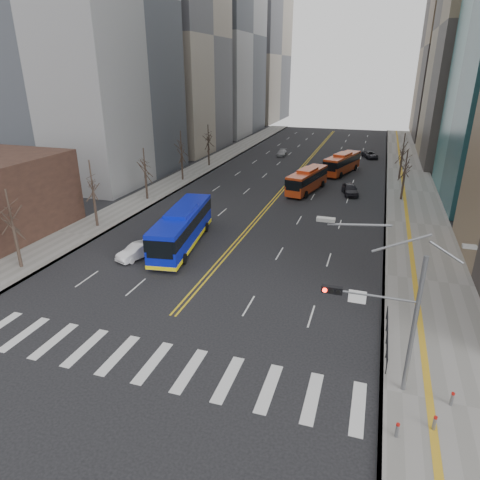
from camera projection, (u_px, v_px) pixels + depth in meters
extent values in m
plane|color=black|center=(135.00, 359.00, 25.65)|extent=(220.00, 220.00, 0.00)
cube|color=slate|center=(411.00, 191.00, 60.34)|extent=(7.00, 130.00, 0.15)
cube|color=slate|center=(190.00, 174.00, 70.04)|extent=(5.00, 130.00, 0.15)
cube|color=silver|center=(24.00, 334.00, 28.01)|extent=(0.70, 4.00, 0.01)
cube|color=silver|center=(54.00, 341.00, 27.33)|extent=(0.70, 4.00, 0.01)
cube|color=silver|center=(85.00, 348.00, 26.66)|extent=(0.70, 4.00, 0.01)
cube|color=silver|center=(118.00, 355.00, 25.98)|extent=(0.70, 4.00, 0.01)
cube|color=silver|center=(153.00, 362.00, 25.31)|extent=(0.70, 4.00, 0.01)
cube|color=silver|center=(189.00, 371.00, 24.63)|extent=(0.70, 4.00, 0.01)
cube|color=silver|center=(228.00, 379.00, 23.96)|extent=(0.70, 4.00, 0.01)
cube|color=silver|center=(269.00, 388.00, 23.29)|extent=(0.70, 4.00, 0.01)
cube|color=silver|center=(312.00, 398.00, 22.61)|extent=(0.70, 4.00, 0.01)
cube|color=silver|center=(358.00, 408.00, 21.94)|extent=(0.70, 4.00, 0.01)
cube|color=gold|center=(300.00, 168.00, 74.24)|extent=(0.15, 100.00, 0.01)
cube|color=gold|center=(302.00, 169.00, 74.13)|extent=(0.15, 100.00, 0.01)
cube|color=gray|center=(162.00, 36.00, 84.51)|extent=(22.00, 22.00, 44.00)
cube|color=gray|center=(215.00, 35.00, 107.31)|extent=(20.00, 26.00, 48.00)
cube|color=gray|center=(254.00, 55.00, 136.76)|extent=(18.00, 30.00, 40.00)
cube|color=brown|center=(465.00, 46.00, 100.42)|extent=(18.00, 30.00, 42.00)
cylinder|color=gray|center=(414.00, 328.00, 21.58)|extent=(0.24, 0.24, 8.00)
cylinder|color=gray|center=(371.00, 295.00, 21.66)|extent=(4.50, 0.12, 0.12)
cube|color=black|center=(332.00, 290.00, 22.22)|extent=(1.10, 0.28, 0.38)
cylinder|color=#FF190C|center=(325.00, 290.00, 22.18)|extent=(0.24, 0.08, 0.24)
cylinder|color=black|center=(332.00, 291.00, 22.08)|extent=(0.24, 0.08, 0.24)
cylinder|color=black|center=(338.00, 292.00, 21.98)|extent=(0.24, 0.08, 0.24)
cube|color=white|center=(357.00, 297.00, 21.92)|extent=(0.90, 0.06, 0.70)
cube|color=#999993|center=(326.00, 220.00, 20.97)|extent=(0.90, 0.35, 0.18)
cube|color=black|center=(388.00, 330.00, 26.43)|extent=(0.04, 6.00, 0.04)
cylinder|color=black|center=(387.00, 367.00, 23.97)|extent=(0.06, 0.06, 1.00)
cylinder|color=black|center=(387.00, 351.00, 25.30)|extent=(0.06, 0.06, 1.00)
cylinder|color=black|center=(387.00, 337.00, 26.62)|extent=(0.06, 0.06, 1.00)
cylinder|color=black|center=(387.00, 324.00, 27.94)|extent=(0.06, 0.06, 1.00)
cylinder|color=black|center=(387.00, 313.00, 29.27)|extent=(0.06, 0.06, 1.00)
cylinder|color=gray|center=(397.00, 431.00, 19.92)|extent=(0.16, 0.16, 0.70)
cylinder|color=#B2140F|center=(398.00, 425.00, 19.77)|extent=(0.17, 0.17, 0.10)
cylinder|color=gray|center=(434.00, 424.00, 20.31)|extent=(0.16, 0.16, 0.70)
cylinder|color=#B2140F|center=(436.00, 418.00, 20.17)|extent=(0.17, 0.17, 0.10)
cylinder|color=gray|center=(452.00, 400.00, 21.79)|extent=(0.16, 0.16, 0.70)
cylinder|color=#B2140F|center=(453.00, 394.00, 21.65)|extent=(0.17, 0.17, 0.10)
cylinder|color=#2E231C|center=(18.00, 248.00, 36.57)|extent=(0.28, 0.28, 3.75)
cylinder|color=#2E231C|center=(95.00, 210.00, 46.25)|extent=(0.28, 0.28, 3.90)
cylinder|color=#2E231C|center=(146.00, 186.00, 56.02)|extent=(0.28, 0.28, 3.60)
cylinder|color=#2E231C|center=(182.00, 168.00, 65.65)|extent=(0.28, 0.28, 4.00)
cylinder|color=#2E231C|center=(209.00, 155.00, 75.39)|extent=(0.28, 0.28, 3.80)
cylinder|color=#2E231C|center=(403.00, 187.00, 55.73)|extent=(0.28, 0.28, 3.50)
cylinder|color=#2E231C|center=(400.00, 167.00, 66.27)|extent=(0.28, 0.28, 3.75)
cube|color=#0C19B5|center=(182.00, 227.00, 41.31)|extent=(4.57, 13.18, 3.10)
cube|color=black|center=(182.00, 222.00, 41.09)|extent=(4.63, 13.21, 1.10)
cube|color=#0C19B5|center=(181.00, 211.00, 40.69)|extent=(2.80, 4.79, 0.40)
cube|color=yellow|center=(183.00, 240.00, 41.81)|extent=(4.63, 13.21, 0.35)
cylinder|color=black|center=(155.00, 257.00, 38.25)|extent=(0.44, 1.03, 1.00)
cylinder|color=black|center=(184.00, 259.00, 37.84)|extent=(0.44, 1.03, 1.00)
cylinder|color=black|center=(182.00, 226.00, 45.82)|extent=(0.44, 1.03, 1.00)
cylinder|color=black|center=(206.00, 227.00, 45.41)|extent=(0.44, 1.03, 1.00)
cube|color=#BB3713|center=(307.00, 180.00, 59.79)|extent=(4.33, 10.42, 2.61)
cube|color=black|center=(307.00, 176.00, 59.59)|extent=(4.39, 10.45, 0.95)
cube|color=#BB3713|center=(308.00, 170.00, 59.27)|extent=(2.53, 3.86, 0.40)
cylinder|color=black|center=(290.00, 192.00, 58.13)|extent=(0.50, 1.04, 1.00)
cylinder|color=black|center=(306.00, 195.00, 57.07)|extent=(0.50, 1.04, 1.00)
cylinder|color=black|center=(307.00, 182.00, 63.38)|extent=(0.50, 1.04, 1.00)
cylinder|color=black|center=(322.00, 184.00, 62.31)|extent=(0.50, 1.04, 1.00)
cube|color=#BB3713|center=(342.00, 163.00, 70.16)|extent=(5.15, 10.68, 2.68)
cube|color=black|center=(342.00, 160.00, 69.96)|extent=(5.21, 10.71, 0.97)
cube|color=#BB3713|center=(343.00, 154.00, 69.62)|extent=(2.83, 4.03, 0.40)
cylinder|color=black|center=(327.00, 173.00, 68.65)|extent=(0.56, 1.04, 1.00)
cylinder|color=black|center=(341.00, 175.00, 67.42)|extent=(0.56, 1.04, 1.00)
cylinder|color=black|center=(342.00, 166.00, 73.79)|extent=(0.56, 1.04, 1.00)
cylinder|color=black|center=(355.00, 168.00, 72.56)|extent=(0.56, 1.04, 1.00)
imported|color=white|center=(137.00, 251.00, 39.04)|extent=(2.66, 4.28, 1.33)
imported|color=black|center=(350.00, 189.00, 58.57)|extent=(2.85, 4.85, 1.55)
imported|color=gray|center=(282.00, 153.00, 84.62)|extent=(1.87, 4.19, 1.19)
imported|color=black|center=(370.00, 155.00, 82.49)|extent=(3.66, 5.03, 1.27)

